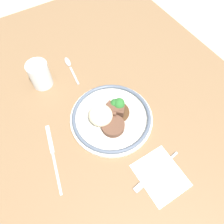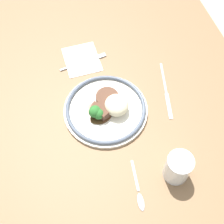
{
  "view_description": "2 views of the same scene",
  "coord_description": "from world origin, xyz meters",
  "px_view_note": "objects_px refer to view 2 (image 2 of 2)",
  "views": [
    {
      "loc": [
        -0.3,
        0.18,
        0.66
      ],
      "look_at": [
        -0.0,
        -0.0,
        0.09
      ],
      "focal_mm": 35.0,
      "sensor_mm": 36.0,
      "label": 1
    },
    {
      "loc": [
        0.49,
        -0.12,
        0.89
      ],
      "look_at": [
        0.03,
        0.01,
        0.07
      ],
      "focal_mm": 50.0,
      "sensor_mm": 36.0,
      "label": 2
    }
  ],
  "objects_px": {
    "knife": "(166,92)",
    "spoon": "(139,195)",
    "juice_glass": "(177,168)",
    "fork": "(88,60)",
    "plate": "(106,109)"
  },
  "relations": [
    {
      "from": "plate",
      "to": "spoon",
      "type": "relative_size",
      "value": 1.81
    },
    {
      "from": "plate",
      "to": "knife",
      "type": "bearing_deg",
      "value": 94.73
    },
    {
      "from": "knife",
      "to": "spoon",
      "type": "height_order",
      "value": "spoon"
    },
    {
      "from": "juice_glass",
      "to": "spoon",
      "type": "bearing_deg",
      "value": -75.27
    },
    {
      "from": "plate",
      "to": "spoon",
      "type": "height_order",
      "value": "plate"
    },
    {
      "from": "juice_glass",
      "to": "knife",
      "type": "xyz_separation_m",
      "value": [
        -0.27,
        0.08,
        -0.04
      ]
    },
    {
      "from": "juice_glass",
      "to": "spoon",
      "type": "relative_size",
      "value": 0.65
    },
    {
      "from": "knife",
      "to": "fork",
      "type": "bearing_deg",
      "value": -120.35
    },
    {
      "from": "spoon",
      "to": "juice_glass",
      "type": "bearing_deg",
      "value": 111.24
    },
    {
      "from": "knife",
      "to": "spoon",
      "type": "relative_size",
      "value": 1.5
    },
    {
      "from": "spoon",
      "to": "plate",
      "type": "bearing_deg",
      "value": -170.46
    },
    {
      "from": "juice_glass",
      "to": "knife",
      "type": "relative_size",
      "value": 0.43
    },
    {
      "from": "juice_glass",
      "to": "knife",
      "type": "bearing_deg",
      "value": 163.73
    },
    {
      "from": "knife",
      "to": "spoon",
      "type": "bearing_deg",
      "value": -20.59
    },
    {
      "from": "juice_glass",
      "to": "fork",
      "type": "bearing_deg",
      "value": -163.65
    }
  ]
}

